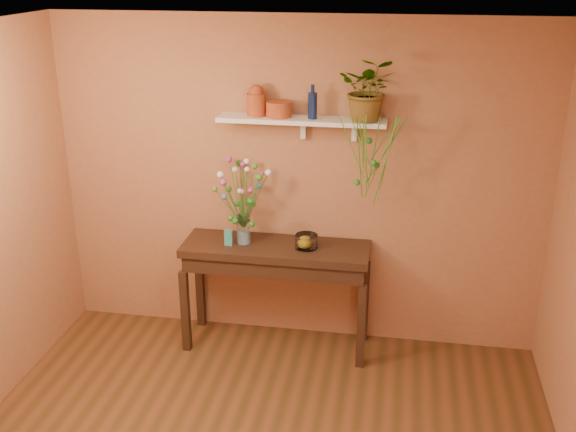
{
  "coord_description": "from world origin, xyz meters",
  "views": [
    {
      "loc": [
        0.82,
        -3.17,
        3.11
      ],
      "look_at": [
        0.0,
        1.55,
        1.25
      ],
      "focal_mm": 42.2,
      "sensor_mm": 36.0,
      "label": 1
    }
  ],
  "objects": [
    {
      "name": "carton",
      "position": [
        -0.51,
        1.68,
        0.98
      ],
      "size": [
        0.06,
        0.05,
        0.13
      ],
      "primitive_type": "cube",
      "rotation": [
        0.0,
        0.0,
        -0.01
      ],
      "color": "teal",
      "rests_on": "sideboard"
    },
    {
      "name": "sideboard",
      "position": [
        -0.13,
        1.74,
        0.78
      ],
      "size": [
        1.51,
        0.49,
        0.92
      ],
      "color": "#392014",
      "rests_on": "ground"
    },
    {
      "name": "glass_bowl",
      "position": [
        0.12,
        1.73,
        0.97
      ],
      "size": [
        0.18,
        0.18,
        0.11
      ],
      "color": "white",
      "rests_on": "sideboard"
    },
    {
      "name": "bouquet",
      "position": [
        -0.4,
        1.76,
        1.39
      ],
      "size": [
        0.46,
        0.59,
        0.55
      ],
      "color": "#386B28",
      "rests_on": "glass_vase"
    },
    {
      "name": "room",
      "position": [
        0.0,
        0.0,
        1.35
      ],
      "size": [
        4.04,
        4.04,
        2.7
      ],
      "color": "brown",
      "rests_on": "ground"
    },
    {
      "name": "plant_fronds",
      "position": [
        0.6,
        1.71,
        1.69
      ],
      "size": [
        0.5,
        0.36,
        0.7
      ],
      "color": "#21711D",
      "rests_on": "wall_shelf"
    },
    {
      "name": "lemon",
      "position": [
        0.11,
        1.72,
        0.96
      ],
      "size": [
        0.08,
        0.08,
        0.08
      ],
      "primitive_type": "sphere",
      "color": "yellow",
      "rests_on": "glass_bowl"
    },
    {
      "name": "terracotta_pot",
      "position": [
        -0.13,
        1.87,
        2.0
      ],
      "size": [
        0.21,
        0.21,
        0.12
      ],
      "primitive_type": "cylinder",
      "rotation": [
        0.0,
        0.0,
        0.06
      ],
      "color": "#B15223",
      "rests_on": "wall_shelf"
    },
    {
      "name": "glass_vase",
      "position": [
        -0.4,
        1.75,
        1.02
      ],
      "size": [
        0.11,
        0.11,
        0.23
      ],
      "color": "white",
      "rests_on": "sideboard"
    },
    {
      "name": "terracotta_jug",
      "position": [
        -0.31,
        1.88,
        2.05
      ],
      "size": [
        0.19,
        0.19,
        0.24
      ],
      "color": "#B15223",
      "rests_on": "wall_shelf"
    },
    {
      "name": "spider_plant",
      "position": [
        0.55,
        1.86,
        2.17
      ],
      "size": [
        0.45,
        0.39,
        0.47
      ],
      "primitive_type": "imported",
      "rotation": [
        0.0,
        0.0,
        -0.06
      ],
      "color": "#21711D",
      "rests_on": "wall_shelf"
    },
    {
      "name": "wall_shelf",
      "position": [
        0.06,
        1.87,
        1.92
      ],
      "size": [
        1.3,
        0.24,
        0.19
      ],
      "color": "white",
      "rests_on": "room"
    },
    {
      "name": "blue_bottle",
      "position": [
        0.14,
        1.85,
        2.04
      ],
      "size": [
        0.09,
        0.09,
        0.26
      ],
      "color": "#0D193C",
      "rests_on": "wall_shelf"
    }
  ]
}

